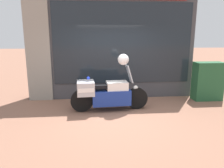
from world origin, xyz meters
name	(u,v)px	position (x,y,z in m)	size (l,w,h in m)	color
ground_plane	(119,117)	(0.00, 0.00, 0.00)	(60.00, 60.00, 0.00)	#8E604C
shop_building	(101,45)	(-0.37, 2.00, 1.83)	(5.65, 0.55, 3.65)	#424247
window_display	(121,83)	(0.32, 2.03, 0.48)	(4.41, 0.30, 2.02)	slate
paramedic_motorcycle	(106,93)	(-0.32, 0.57, 0.51)	(2.27, 0.65, 1.33)	black
utility_cabinet	(208,81)	(3.18, 1.33, 0.64)	(0.94, 0.48, 1.28)	#235633
white_helmet	(123,60)	(0.20, 0.60, 1.48)	(0.32, 0.32, 0.32)	white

